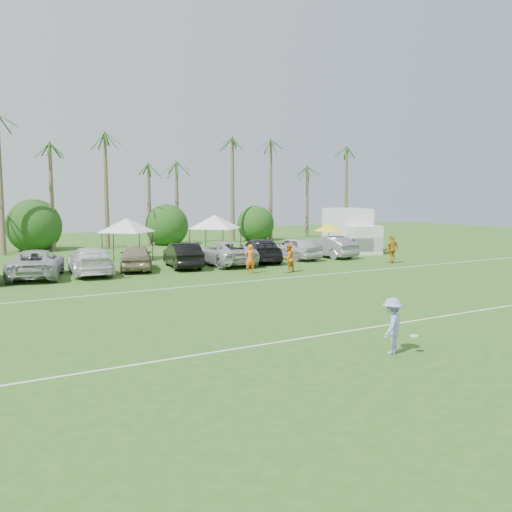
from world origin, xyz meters
TOP-DOWN VIEW (x-y plane):
  - ground at (0.00, 0.00)m, footprint 120.00×120.00m
  - field_lines at (0.00, 8.00)m, footprint 80.00×12.10m
  - palm_tree_3 at (-8.00, 38.00)m, footprint 2.40×2.40m
  - palm_tree_4 at (-4.00, 38.00)m, footprint 2.40×2.40m
  - palm_tree_5 at (0.00, 38.00)m, footprint 2.40×2.40m
  - palm_tree_6 at (4.00, 38.00)m, footprint 2.40×2.40m
  - palm_tree_7 at (8.00, 38.00)m, footprint 2.40×2.40m
  - palm_tree_8 at (13.00, 38.00)m, footprint 2.40×2.40m
  - palm_tree_9 at (18.00, 38.00)m, footprint 2.40×2.40m
  - palm_tree_10 at (23.00, 38.00)m, footprint 2.40×2.40m
  - palm_tree_11 at (27.00, 38.00)m, footprint 2.40×2.40m
  - bush_tree_1 at (-6.00, 39.00)m, footprint 4.00×4.00m
  - bush_tree_2 at (6.00, 39.00)m, footprint 4.00×4.00m
  - bush_tree_3 at (16.00, 39.00)m, footprint 4.00×4.00m
  - sideline_player_a at (2.97, 16.73)m, footprint 0.73×0.56m
  - sideline_player_b at (5.32, 15.95)m, footprint 1.00×0.86m
  - sideline_player_c at (14.28, 16.10)m, footprint 1.18×0.51m
  - box_truck at (17.47, 24.40)m, footprint 4.59×7.53m
  - canopy_tent_left at (-1.26, 27.75)m, footprint 4.49×4.49m
  - canopy_tent_right at (5.76, 27.16)m, footprint 4.68×4.68m
  - market_umbrella at (12.72, 21.37)m, footprint 2.34×2.34m
  - frisbee_player at (-2.12, -0.88)m, footprint 1.34×1.13m
  - parked_car_2 at (-8.75, 21.55)m, footprint 4.39×6.59m
  - parked_car_3 at (-5.67, 21.31)m, footprint 3.10×6.06m
  - parked_car_4 at (-2.60, 21.79)m, footprint 3.50×5.31m
  - parked_car_5 at (0.48, 21.40)m, footprint 2.72×5.35m
  - parked_car_6 at (3.56, 21.31)m, footprint 3.13×6.20m
  - parked_car_7 at (6.64, 21.68)m, footprint 3.94×6.23m
  - parked_car_8 at (9.71, 21.75)m, footprint 2.40×5.09m
  - parked_car_9 at (12.79, 21.46)m, footprint 2.04×5.19m

SIDE VIEW (x-z plane):
  - ground at x=0.00m, z-range 0.00..0.00m
  - field_lines at x=0.00m, z-range 0.00..0.01m
  - parked_car_2 at x=-8.75m, z-range 0.00..1.68m
  - parked_car_3 at x=-5.67m, z-range 0.00..1.68m
  - parked_car_4 at x=-2.60m, z-range 0.00..1.68m
  - parked_car_5 at x=0.48m, z-range 0.00..1.68m
  - parked_car_6 at x=3.56m, z-range 0.00..1.68m
  - parked_car_7 at x=6.64m, z-range 0.00..1.68m
  - parked_car_8 at x=9.71m, z-range 0.00..1.68m
  - parked_car_9 at x=12.79m, z-range 0.00..1.68m
  - frisbee_player at x=-2.12m, z-range 0.00..1.74m
  - sideline_player_b at x=5.32m, z-range 0.00..1.79m
  - sideline_player_a at x=2.97m, z-range 0.00..1.81m
  - sideline_player_c at x=14.28m, z-range 0.00..2.01m
  - bush_tree_1 at x=-6.00m, z-range -0.20..3.80m
  - bush_tree_2 at x=6.00m, z-range -0.20..3.80m
  - bush_tree_3 at x=16.00m, z-range -0.20..3.80m
  - box_truck at x=17.47m, z-range 0.13..3.77m
  - market_umbrella at x=12.72m, z-range 1.03..3.64m
  - canopy_tent_left at x=-1.26m, z-range 1.30..4.94m
  - canopy_tent_right at x=5.76m, z-range 1.35..5.15m
  - palm_tree_4 at x=-4.00m, z-range 3.03..11.93m
  - palm_tree_8 at x=13.00m, z-range 3.03..11.93m
  - palm_tree_5 at x=0.00m, z-range 3.40..13.30m
  - palm_tree_9 at x=18.00m, z-range 3.40..13.30m
  - palm_tree_6 at x=4.00m, z-range 3.76..14.66m
  - palm_tree_10 at x=23.00m, z-range 3.76..14.66m
  - palm_tree_3 at x=-8.00m, z-range 4.11..16.01m
  - palm_tree_7 at x=8.00m, z-range 4.11..16.01m
  - palm_tree_11 at x=27.00m, z-range 4.11..16.01m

